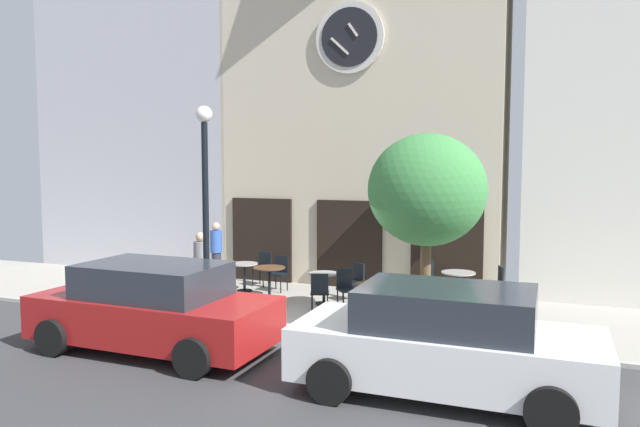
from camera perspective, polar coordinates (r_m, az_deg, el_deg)
The scene contains 22 objects.
ground_plane at distance 11.22m, azimuth -2.93°, elevation -12.42°, with size 29.23×10.50×0.13m.
clock_building at distance 17.34m, azimuth 4.29°, elevation 14.83°, with size 7.63×4.03×12.16m.
neighbor_building_left at distance 21.08m, azimuth -14.66°, elevation 14.07°, with size 6.75×3.98×13.44m.
street_lamp at distance 13.50m, azimuth -10.75°, elevation 0.51°, with size 0.36×0.36×4.53m.
street_tree at distance 11.45m, azimuth 10.05°, elevation 2.14°, with size 2.23×2.00×3.85m.
cafe_table_near_door at distance 15.61m, azimuth -7.16°, elevation -5.47°, with size 0.69×0.69×0.73m.
cafe_table_center_right at distance 14.79m, azimuth -4.81°, elevation -5.83°, with size 0.78×0.78×0.76m.
cafe_table_near_curb at distance 14.09m, azimuth 0.37°, elevation -6.48°, with size 0.73×0.73×0.74m.
cafe_table_center_left at distance 13.06m, azimuth 4.77°, elevation -7.64°, with size 0.62×0.62×0.73m.
cafe_table_center at distance 14.38m, azimuth 12.93°, elevation -6.20°, with size 0.78×0.78×0.77m.
cafe_chair_facing_wall at distance 13.68m, azimuth 2.47°, elevation -6.84°, with size 0.56×0.56×0.90m.
cafe_chair_corner at distance 12.76m, azimuth 8.06°, elevation -7.75°, with size 0.48×0.48×0.90m.
cafe_chair_under_awning at distance 15.60m, azimuth -3.82°, elevation -5.37°, with size 0.44×0.44×0.90m.
cafe_chair_near_lamp at distance 14.99m, azimuth 10.48°, elevation -5.87°, with size 0.55×0.55×0.90m.
cafe_chair_curbside at distance 13.25m, azimuth -0.03°, elevation -7.23°, with size 0.51×0.51×0.90m.
cafe_chair_right_end at distance 16.31m, azimuth -5.39°, elevation -4.93°, with size 0.45×0.45×0.90m.
cafe_chair_outer at distance 14.61m, azimuth 16.32°, elevation -6.28°, with size 0.50×0.50×0.90m.
cafe_chair_by_entrance at distance 14.51m, azimuth 3.39°, elevation -6.16°, with size 0.55×0.55×0.90m.
pedestrian_blue at distance 16.70m, azimuth -9.78°, elevation -3.59°, with size 0.37×0.37×1.67m.
pedestrian_grey at distance 14.49m, azimuth -11.21°, elevation -4.92°, with size 0.40×0.40×1.67m.
parked_car_red at distance 11.10m, azimuth -15.45°, elevation -8.59°, with size 4.35×2.12×1.55m.
parked_car_white at distance 8.94m, azimuth 11.77°, elevation -11.83°, with size 4.32×2.05×1.55m.
Camera 1 is at (4.29, -10.62, 3.33)m, focal length 33.87 mm.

